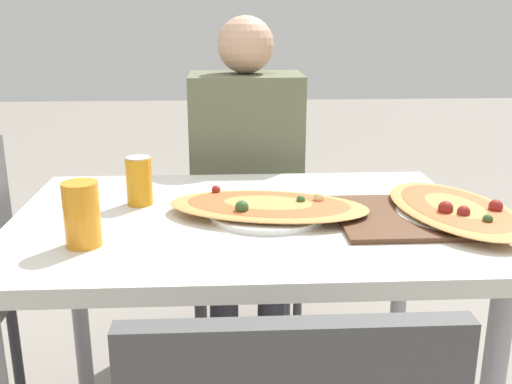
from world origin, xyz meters
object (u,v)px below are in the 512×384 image
Objects in this scene: chair_far_seated at (245,205)px; drink_glass at (82,214)px; person_seated at (246,163)px; pizza_second at (455,210)px; soda_can at (139,181)px; dining_table at (244,246)px; pizza_main at (268,207)px.

chair_far_seated reaches higher than drink_glass.
person_seated is 2.40× the size of pizza_second.
pizza_second is at bearing -11.12° from soda_can.
dining_table is at bearing 26.65° from drink_glass.
pizza_main is at bearing 23.09° from drink_glass.
soda_can is at bearing 158.22° from dining_table.
chair_far_seated is at bearing 122.15° from pizza_second.
dining_table is 2.27× the size of pizza_second.
pizza_main is (0.03, -0.72, 0.23)m from chair_far_seated.
drink_glass is at bearing 67.14° from chair_far_seated.
person_seated is 0.60m from pizza_main.
person_seated is 8.53× the size of drink_glass.
pizza_second is (0.85, 0.13, -0.05)m from drink_glass.
soda_can is (-0.32, 0.11, 0.04)m from pizza_main.
pizza_main is 0.44m from drink_glass.
pizza_second is (0.51, -0.05, 0.10)m from dining_table.
dining_table is 0.42m from drink_glass.
chair_far_seated is 0.75× the size of person_seated.
dining_table is at bearing -21.78° from soda_can.
person_seated is at bearing 90.00° from chair_far_seated.
person_seated reaches higher than pizza_second.
dining_table is 0.73m from chair_far_seated.
dining_table is 0.12m from pizza_main.
drink_glass is at bearing -106.29° from soda_can.
chair_far_seated reaches higher than dining_table.
pizza_main is at bearing -1.10° from dining_table.
pizza_main is 0.45m from pizza_second.
soda_can is (-0.26, 0.11, 0.14)m from dining_table.
person_seated is 0.80m from pizza_second.
person_seated is 0.86m from drink_glass.
drink_glass is at bearing -156.91° from pizza_main.
chair_far_seated reaches higher than pizza_second.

